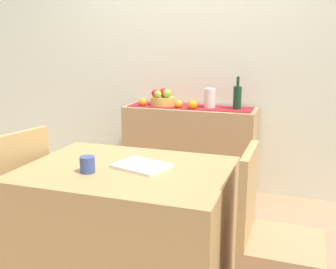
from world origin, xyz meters
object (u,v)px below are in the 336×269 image
object	(u,v)px
dining_table	(128,230)
open_book	(141,166)
fruit_bowl	(163,101)
wine_bottle	(237,97)
coffee_cup	(87,164)
ceramic_vase	(210,98)
sideboard_console	(190,152)
chair_near_window	(10,226)

from	to	relation	value
dining_table	open_book	bearing A→B (deg)	22.17
fruit_bowl	wine_bottle	size ratio (longest dim) A/B	0.81
wine_bottle	coffee_cup	world-z (taller)	wine_bottle
fruit_bowl	ceramic_vase	xyz separation A→B (m)	(0.44, 0.00, 0.04)
dining_table	ceramic_vase	bearing A→B (deg)	85.23
open_book	sideboard_console	bearing A→B (deg)	111.38
fruit_bowl	ceramic_vase	bearing A→B (deg)	0.00
wine_bottle	chair_near_window	xyz separation A→B (m)	(-1.19, -1.51, -0.68)
fruit_bowl	coffee_cup	xyz separation A→B (m)	(0.15, -1.64, -0.10)
dining_table	open_book	size ratio (longest dim) A/B	3.99
sideboard_console	chair_near_window	bearing A→B (deg)	-117.04
chair_near_window	ceramic_vase	bearing A→B (deg)	57.90
sideboard_console	chair_near_window	world-z (taller)	chair_near_window
fruit_bowl	wine_bottle	xyz separation A→B (m)	(0.68, 0.00, 0.07)
dining_table	chair_near_window	world-z (taller)	chair_near_window
open_book	chair_near_window	bearing A→B (deg)	-161.29
wine_bottle	sideboard_console	bearing A→B (deg)	180.00
fruit_bowl	chair_near_window	world-z (taller)	fruit_bowl
fruit_bowl	open_book	distance (m)	1.53
wine_bottle	dining_table	xyz separation A→B (m)	(-0.37, -1.51, -0.57)
fruit_bowl	chair_near_window	distance (m)	1.71
wine_bottle	chair_near_window	distance (m)	2.04
open_book	ceramic_vase	bearing A→B (deg)	104.55
open_book	wine_bottle	bearing A→B (deg)	95.31
sideboard_console	ceramic_vase	size ratio (longest dim) A/B	6.77
sideboard_console	wine_bottle	xyz separation A→B (m)	(0.42, 0.00, 0.53)
sideboard_console	wine_bottle	bearing A→B (deg)	0.00
dining_table	chair_near_window	size ratio (longest dim) A/B	1.24
sideboard_console	open_book	xyz separation A→B (m)	(0.12, -1.48, 0.33)
sideboard_console	fruit_bowl	size ratio (longest dim) A/B	5.12
sideboard_console	ceramic_vase	world-z (taller)	ceramic_vase
fruit_bowl	chair_near_window	xyz separation A→B (m)	(-0.51, -1.51, -0.61)
dining_table	chair_near_window	xyz separation A→B (m)	(-0.82, -0.00, -0.10)
dining_table	coffee_cup	distance (m)	0.46
wine_bottle	open_book	xyz separation A→B (m)	(-0.29, -1.48, -0.20)
fruit_bowl	coffee_cup	world-z (taller)	fruit_bowl
dining_table	coffee_cup	bearing A→B (deg)	-140.88
dining_table	open_book	xyz separation A→B (m)	(0.07, 0.03, 0.38)
coffee_cup	open_book	bearing A→B (deg)	34.45
wine_bottle	chair_near_window	world-z (taller)	wine_bottle
wine_bottle	open_book	distance (m)	1.52
fruit_bowl	ceramic_vase	distance (m)	0.44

